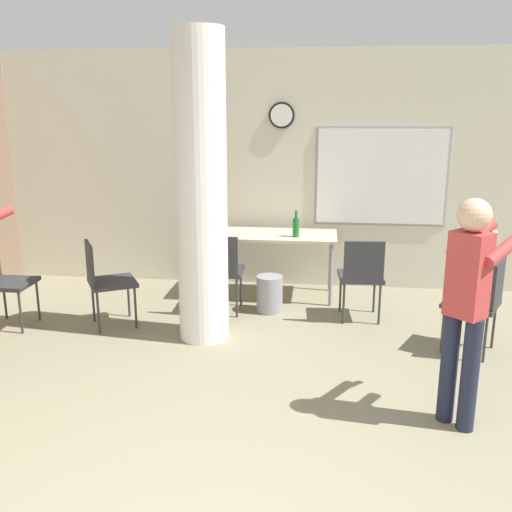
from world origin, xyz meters
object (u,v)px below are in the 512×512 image
object	(u,v)px
bottle_on_table	(296,227)
chair_table_left	(221,267)
chair_table_right	(362,273)
chair_near_pillar	(105,277)
chair_mid_room	(480,298)
folding_table	(272,239)
person_playing_side	(469,296)
chair_by_left_wall	(2,277)

from	to	relation	value
bottle_on_table	chair_table_left	bearing A→B (deg)	-145.56
chair_table_right	bottle_on_table	bearing A→B (deg)	140.89
chair_table_right	chair_near_pillar	distance (m)	2.57
bottle_on_table	chair_mid_room	world-z (taller)	bottle_on_table
chair_mid_room	chair_table_left	xyz separation A→B (m)	(-2.44, 0.74, 0.00)
chair_near_pillar	folding_table	bearing A→B (deg)	36.04
bottle_on_table	person_playing_side	xyz separation A→B (m)	(1.25, -2.51, 0.08)
folding_table	person_playing_side	size ratio (longest dim) A/B	0.92
folding_table	chair_near_pillar	xyz separation A→B (m)	(-1.57, -1.14, -0.18)
chair_near_pillar	bottle_on_table	bearing A→B (deg)	28.87
folding_table	chair_near_pillar	distance (m)	1.94
chair_table_right	chair_table_left	distance (m)	1.46
chair_near_pillar	person_playing_side	xyz separation A→B (m)	(3.09, -1.49, 0.42)
bottle_on_table	chair_by_left_wall	distance (m)	3.08
chair_mid_room	chair_by_left_wall	bearing A→B (deg)	178.35
chair_table_right	chair_by_left_wall	world-z (taller)	same
chair_near_pillar	chair_by_left_wall	size ratio (longest dim) A/B	1.00
folding_table	chair_mid_room	xyz separation A→B (m)	(1.96, -1.38, -0.18)
bottle_on_table	chair_near_pillar	world-z (taller)	bottle_on_table
bottle_on_table	chair_table_left	size ratio (longest dim) A/B	0.34
chair_mid_room	chair_table_left	world-z (taller)	same
chair_mid_room	bottle_on_table	bearing A→B (deg)	143.20
folding_table	chair_by_left_wall	size ratio (longest dim) A/B	1.68
bottle_on_table	chair_near_pillar	xyz separation A→B (m)	(-1.84, -1.01, -0.35)
folding_table	chair_mid_room	size ratio (longest dim) A/B	1.68
chair_by_left_wall	folding_table	bearing A→B (deg)	25.97
chair_near_pillar	chair_by_left_wall	bearing A→B (deg)	-173.51
chair_table_right	person_playing_side	size ratio (longest dim) A/B	0.55
chair_mid_room	chair_table_left	distance (m)	2.55
chair_by_left_wall	bottle_on_table	bearing A→B (deg)	21.61
bottle_on_table	person_playing_side	size ratio (longest dim) A/B	0.19
folding_table	chair_table_left	bearing A→B (deg)	-126.97
person_playing_side	chair_mid_room	bearing A→B (deg)	70.89
folding_table	person_playing_side	world-z (taller)	person_playing_side
bottle_on_table	person_playing_side	world-z (taller)	person_playing_side
bottle_on_table	chair_mid_room	xyz separation A→B (m)	(1.68, -1.26, -0.35)
chair_by_left_wall	chair_table_left	size ratio (longest dim) A/B	1.00
chair_table_right	chair_mid_room	xyz separation A→B (m)	(0.99, -0.69, 0.00)
chair_table_right	chair_near_pillar	bearing A→B (deg)	-170.01
chair_table_right	person_playing_side	bearing A→B (deg)	-74.07
chair_near_pillar	chair_table_left	xyz separation A→B (m)	(1.08, 0.49, 0.00)
chair_mid_room	chair_table_left	size ratio (longest dim) A/B	1.00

